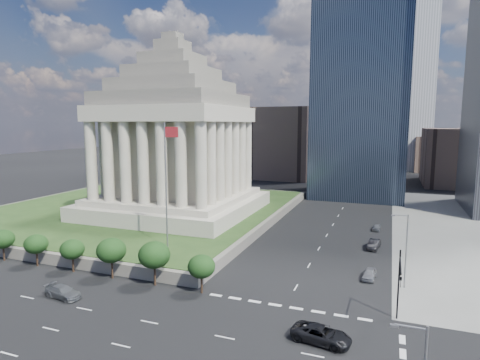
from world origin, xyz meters
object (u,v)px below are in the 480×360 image
at_px(parked_sedan_near, 369,274).
at_px(parked_sedan_far, 377,227).
at_px(traffic_signal_ne, 399,280).
at_px(war_memorial, 175,125).
at_px(flagpole, 167,179).
at_px(parked_sedan_mid, 374,244).
at_px(street_lamp_north, 405,247).
at_px(suv_grey, 63,292).
at_px(pickup_truck, 321,334).

relative_size(parked_sedan_near, parked_sedan_far, 1.13).
bearing_deg(parked_sedan_far, traffic_signal_ne, -80.50).
bearing_deg(traffic_signal_ne, parked_sedan_far, 94.93).
height_order(war_memorial, traffic_signal_ne, war_memorial).
xyz_separation_m(flagpole, parked_sedan_mid, (30.83, 17.28, -12.33)).
height_order(street_lamp_north, suv_grey, street_lamp_north).
distance_m(war_memorial, parked_sedan_near, 52.29).
bearing_deg(parked_sedan_near, war_memorial, 159.10).
relative_size(traffic_signal_ne, parked_sedan_mid, 1.68).
bearing_deg(street_lamp_north, pickup_truck, -114.52).
bearing_deg(flagpole, street_lamp_north, 1.63).
xyz_separation_m(war_memorial, street_lamp_north, (47.33, -23.00, -15.74)).
relative_size(pickup_truck, parked_sedan_mid, 1.26).
bearing_deg(suv_grey, street_lamp_north, -58.38).
relative_size(flagpole, parked_sedan_far, 5.44).
bearing_deg(street_lamp_north, parked_sedan_mid, 104.89).
relative_size(flagpole, parked_sedan_mid, 4.20).
height_order(parked_sedan_mid, parked_sedan_far, parked_sedan_mid).
bearing_deg(suv_grey, war_memorial, 16.92).
xyz_separation_m(flagpole, parked_sedan_near, (30.83, 2.61, -12.41)).
xyz_separation_m(flagpole, pickup_truck, (27.21, -16.42, -12.28)).
height_order(traffic_signal_ne, street_lamp_north, street_lamp_north).
distance_m(street_lamp_north, parked_sedan_near, 6.77).
relative_size(war_memorial, traffic_signal_ne, 4.88).
distance_m(flagpole, pickup_truck, 34.07).
distance_m(parked_sedan_mid, parked_sedan_far, 13.03).
distance_m(war_memorial, parked_sedan_far, 48.17).
relative_size(war_memorial, parked_sedan_mid, 8.20).
height_order(pickup_truck, parked_sedan_far, pickup_truck).
xyz_separation_m(war_memorial, parked_sedan_mid, (43.00, -6.72, -20.62)).
distance_m(war_memorial, pickup_truck, 60.06).
xyz_separation_m(war_memorial, parked_sedan_far, (43.00, 6.31, -20.77)).
bearing_deg(parked_sedan_near, suv_grey, -145.17).
height_order(flagpole, street_lamp_north, flagpole).
distance_m(flagpole, traffic_signal_ne, 36.69).
xyz_separation_m(war_memorial, suv_grey, (7.30, -41.41, -20.66)).
bearing_deg(street_lamp_north, parked_sedan_near, 159.55).
distance_m(street_lamp_north, parked_sedan_far, 30.05).
bearing_deg(war_memorial, suv_grey, -80.00).
height_order(war_memorial, flagpole, war_memorial).
relative_size(flagpole, traffic_signal_ne, 2.50).
height_order(war_memorial, pickup_truck, war_memorial).
xyz_separation_m(traffic_signal_ne, suv_grey, (-39.20, -7.10, -4.51)).
distance_m(war_memorial, street_lamp_north, 54.92).
distance_m(parked_sedan_near, parked_sedan_far, 27.70).
relative_size(parked_sedan_near, parked_sedan_mid, 0.87).
xyz_separation_m(suv_grey, parked_sedan_mid, (35.70, 34.69, 0.04)).
bearing_deg(war_memorial, parked_sedan_far, 8.35).
relative_size(traffic_signal_ne, parked_sedan_near, 1.93).
relative_size(traffic_signal_ne, parked_sedan_far, 2.18).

